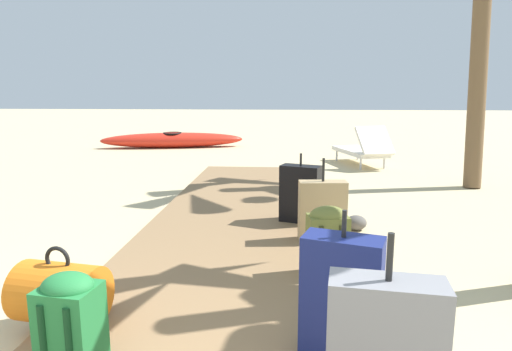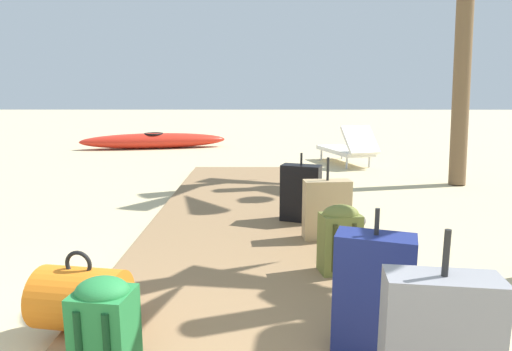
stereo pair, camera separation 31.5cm
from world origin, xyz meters
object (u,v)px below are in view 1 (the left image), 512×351
(lounge_chair, at_px, (363,149))
(kayak, at_px, (173,140))
(duffel_bag_orange, at_px, (60,293))
(suitcase_navy, at_px, (341,298))
(suitcase_tan, at_px, (322,211))
(backpack_green, at_px, (70,322))
(suitcase_black, at_px, (300,194))
(backpack_olive, at_px, (327,239))

(lounge_chair, relative_size, kayak, 0.45)
(duffel_bag_orange, bearing_deg, kayak, 100.36)
(duffel_bag_orange, bearing_deg, suitcase_navy, -8.41)
(suitcase_tan, distance_m, kayak, 7.93)
(suitcase_navy, distance_m, backpack_green, 1.35)
(suitcase_tan, xyz_separation_m, kayak, (-3.28, 7.21, -0.17))
(suitcase_tan, xyz_separation_m, suitcase_black, (-0.19, 0.58, 0.02))
(backpack_green, height_order, lounge_chair, lounge_chair)
(suitcase_tan, relative_size, lounge_chair, 0.47)
(suitcase_tan, bearing_deg, duffel_bag_orange, -135.49)
(duffel_bag_orange, bearing_deg, backpack_green, -57.49)
(suitcase_black, distance_m, kayak, 7.33)
(backpack_olive, bearing_deg, duffel_bag_orange, -153.03)
(backpack_olive, relative_size, kayak, 0.14)
(backpack_olive, xyz_separation_m, suitcase_navy, (-0.02, -1.08, 0.05))
(lounge_chair, xyz_separation_m, kayak, (-4.41, 2.49, -0.13))
(suitcase_tan, height_order, backpack_olive, suitcase_tan)
(suitcase_navy, relative_size, lounge_chair, 0.48)
(suitcase_black, distance_m, suitcase_navy, 2.46)
(suitcase_tan, distance_m, suitcase_navy, 1.88)
(suitcase_tan, relative_size, backpack_olive, 1.45)
(backpack_green, height_order, kayak, backpack_green)
(duffel_bag_orange, xyz_separation_m, suitcase_black, (1.48, 2.21, 0.12))
(suitcase_black, xyz_separation_m, suitcase_navy, (0.15, -2.45, 0.03))
(backpack_green, bearing_deg, lounge_chair, 69.95)
(suitcase_tan, height_order, suitcase_black, suitcase_tan)
(duffel_bag_orange, height_order, kayak, duffel_bag_orange)
(duffel_bag_orange, bearing_deg, suitcase_black, 56.28)
(duffel_bag_orange, xyz_separation_m, kayak, (-1.62, 8.85, -0.07))
(backpack_green, distance_m, kayak, 9.52)
(duffel_bag_orange, distance_m, lounge_chair, 6.95)
(backpack_olive, xyz_separation_m, backpack_green, (-1.35, -1.31, -0.01))
(suitcase_tan, relative_size, backpack_green, 1.48)
(backpack_olive, height_order, lounge_chair, lounge_chair)
(suitcase_black, height_order, kayak, suitcase_black)
(suitcase_navy, bearing_deg, backpack_green, -170.02)
(duffel_bag_orange, xyz_separation_m, backpack_green, (0.30, -0.47, 0.09))
(duffel_bag_orange, height_order, suitcase_tan, suitcase_tan)
(suitcase_tan, relative_size, suitcase_black, 1.05)
(suitcase_navy, xyz_separation_m, lounge_chair, (1.17, 6.60, -0.08))
(suitcase_navy, bearing_deg, lounge_chair, 79.95)
(suitcase_tan, distance_m, backpack_olive, 0.80)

